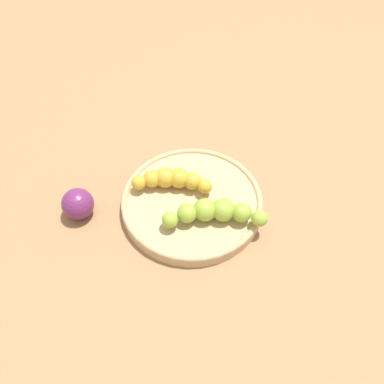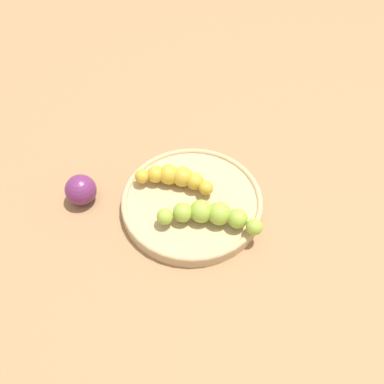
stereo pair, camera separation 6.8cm
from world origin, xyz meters
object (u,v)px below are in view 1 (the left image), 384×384
fruit_bowl (192,202)px  plum_purple (78,204)px  banana_green (214,212)px  banana_spotted (172,180)px

fruit_bowl → plum_purple: plum_purple is taller
fruit_bowl → banana_green: (-0.01, -0.05, 0.03)m
banana_green → banana_spotted: 0.10m
banana_green → banana_spotted: size_ratio=1.16×
fruit_bowl → banana_spotted: (0.00, 0.04, 0.02)m
fruit_bowl → plum_purple: size_ratio=4.50×
banana_spotted → plum_purple: 0.16m
fruit_bowl → banana_green: bearing=-103.0°
fruit_bowl → banana_spotted: banana_spotted is taller
banana_spotted → fruit_bowl: bearing=-126.2°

